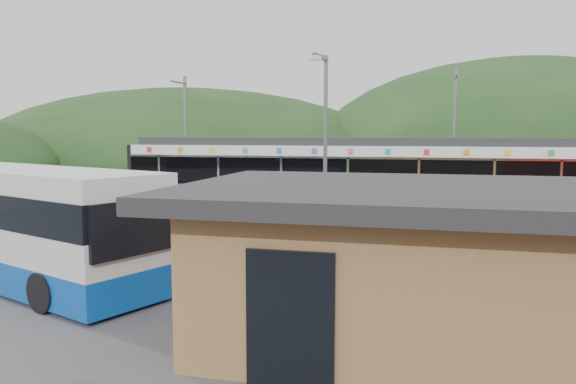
# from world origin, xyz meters

# --- Properties ---
(ground) EXTENTS (120.00, 120.00, 0.00)m
(ground) POSITION_xyz_m (0.00, 0.00, 0.00)
(ground) COLOR #4C4C4F
(ground) RESTS_ON ground
(hills) EXTENTS (146.00, 149.00, 26.00)m
(hills) POSITION_xyz_m (6.19, 5.29, 0.00)
(hills) COLOR #1E3D19
(hills) RESTS_ON ground
(platform) EXTENTS (26.00, 3.20, 0.30)m
(platform) POSITION_xyz_m (0.00, 3.30, 0.15)
(platform) COLOR #9E9E99
(platform) RESTS_ON ground
(yellow_line) EXTENTS (26.00, 0.10, 0.01)m
(yellow_line) POSITION_xyz_m (0.00, 2.00, 0.30)
(yellow_line) COLOR yellow
(yellow_line) RESTS_ON platform
(train) EXTENTS (20.44, 3.01, 3.74)m
(train) POSITION_xyz_m (2.01, 6.00, 2.06)
(train) COLOR black
(train) RESTS_ON ground
(catenary_mast_west) EXTENTS (0.18, 1.80, 7.00)m
(catenary_mast_west) POSITION_xyz_m (-7.00, 8.56, 3.65)
(catenary_mast_west) COLOR slate
(catenary_mast_west) RESTS_ON ground
(catenary_mast_east) EXTENTS (0.18, 1.80, 7.00)m
(catenary_mast_east) POSITION_xyz_m (7.00, 8.56, 3.65)
(catenary_mast_east) COLOR slate
(catenary_mast_east) RESTS_ON ground
(station_shelter) EXTENTS (9.20, 6.20, 3.00)m
(station_shelter) POSITION_xyz_m (6.00, -9.01, 1.55)
(station_shelter) COLOR #90643F
(station_shelter) RESTS_ON ground
(bus) EXTENTS (11.33, 6.50, 3.05)m
(bus) POSITION_xyz_m (-5.38, -6.76, 1.47)
(bus) COLOR blue
(bus) RESTS_ON ground
(pallet_stack) EXTENTS (1.63, 1.52, 0.65)m
(pallet_stack) POSITION_xyz_m (8.64, -6.21, 0.32)
(pallet_stack) COLOR #937047
(pallet_stack) RESTS_ON ground
(lamp_post) EXTENTS (0.37, 1.12, 6.26)m
(lamp_post) POSITION_xyz_m (2.91, -3.13, 3.73)
(lamp_post) COLOR slate
(lamp_post) RESTS_ON ground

